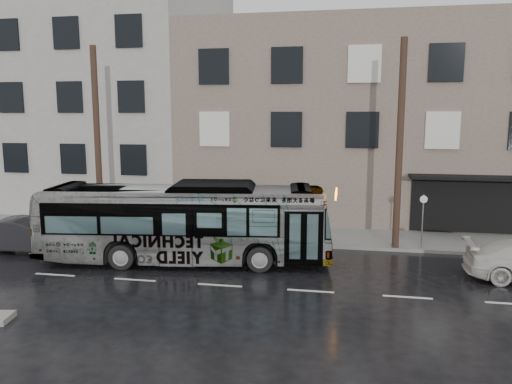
# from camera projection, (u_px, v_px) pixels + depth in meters

# --- Properties ---
(ground) EXTENTS (120.00, 120.00, 0.00)m
(ground) POSITION_uv_depth(u_px,v_px,m) (235.00, 264.00, 20.05)
(ground) COLOR black
(ground) RESTS_ON ground
(sidewalk) EXTENTS (90.00, 3.60, 0.15)m
(sidewalk) POSITION_uv_depth(u_px,v_px,m) (257.00, 234.00, 24.80)
(sidewalk) COLOR gray
(sidewalk) RESTS_ON ground
(building_taupe) EXTENTS (20.00, 12.00, 11.00)m
(building_taupe) POSITION_uv_depth(u_px,v_px,m) (360.00, 122.00, 30.63)
(building_taupe) COLOR gray
(building_taupe) RESTS_ON ground
(building_grey) EXTENTS (26.00, 15.00, 16.00)m
(building_grey) POSITION_uv_depth(u_px,v_px,m) (34.00, 85.00, 35.82)
(building_grey) COLOR #ADAAA3
(building_grey) RESTS_ON ground
(utility_pole_front) EXTENTS (0.30, 0.30, 9.00)m
(utility_pole_front) POSITION_uv_depth(u_px,v_px,m) (400.00, 145.00, 21.36)
(utility_pole_front) COLOR #412B20
(utility_pole_front) RESTS_ON sidewalk
(utility_pole_rear) EXTENTS (0.30, 0.30, 9.00)m
(utility_pole_rear) POSITION_uv_depth(u_px,v_px,m) (97.00, 142.00, 23.87)
(utility_pole_rear) COLOR #412B20
(utility_pole_rear) RESTS_ON sidewalk
(sign_post) EXTENTS (0.06, 0.06, 2.40)m
(sign_post) POSITION_uv_depth(u_px,v_px,m) (422.00, 222.00, 21.68)
(sign_post) COLOR slate
(sign_post) RESTS_ON sidewalk
(bus) EXTENTS (12.01, 4.23, 3.27)m
(bus) POSITION_uv_depth(u_px,v_px,m) (185.00, 222.00, 20.20)
(bus) COLOR #B2B2B2
(bus) RESTS_ON ground
(dark_sedan) EXTENTS (4.60, 1.90, 1.48)m
(dark_sedan) POSITION_uv_depth(u_px,v_px,m) (26.00, 235.00, 21.85)
(dark_sedan) COLOR black
(dark_sedan) RESTS_ON ground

